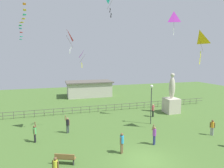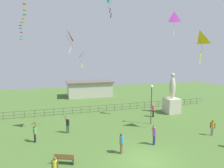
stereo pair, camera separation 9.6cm
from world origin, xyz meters
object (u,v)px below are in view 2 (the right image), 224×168
lamppost (151,96)px  person_7 (154,134)px  kite_2 (67,36)px  kite_0 (85,55)px  person_5 (213,127)px  person_2 (122,142)px  statue_monument (172,101)px  park_bench (65,158)px  person_3 (55,167)px  kite_4 (174,18)px  person_4 (35,132)px  kite_1 (199,39)px  person_6 (153,110)px  person_1 (68,124)px

lamppost → person_7: (-2.34, -4.97, -2.41)m
person_7 → kite_2: size_ratio=0.85×
kite_0 → person_5: bearing=-39.9°
person_2 → kite_0: size_ratio=0.76×
person_5 → statue_monument: bearing=84.5°
park_bench → person_3: person_3 is taller
person_7 → kite_4: (5.69, 6.11, 11.64)m
person_5 → person_3: bearing=-169.4°
person_4 → kite_1: bearing=-9.3°
person_2 → person_4: size_ratio=0.92×
kite_2 → person_6: bearing=13.1°
person_6 → kite_0: kite_0 is taller
lamppost → person_3: 13.52m
park_bench → statue_monument: bearing=31.3°
person_1 → kite_4: bearing=5.0°
person_7 → lamppost: bearing=64.8°
person_4 → person_5: size_ratio=1.17×
person_1 → kite_0: bearing=60.3°
park_bench → kite_1: (13.07, 2.02, 9.16)m
statue_monument → person_5: statue_monument is taller
person_1 → person_2: (3.98, -5.61, 0.02)m
person_6 → kite_1: (1.20, -6.33, 8.63)m
kite_0 → kite_4: 11.78m
lamppost → person_4: (-12.71, -1.33, -2.46)m
lamppost → kite_1: size_ratio=1.47×
statue_monument → kite_0: bearing=174.1°
kite_0 → kite_1: kite_1 is taller
park_bench → kite_4: 19.54m
statue_monument → person_5: (-0.80, -8.22, -0.75)m
person_5 → kite_4: (-0.99, 5.94, 11.70)m
kite_0 → kite_4: kite_4 is taller
person_2 → kite_4: (9.03, 6.74, 11.63)m
person_3 → person_4: (-1.85, 6.31, 0.04)m
person_7 → person_6: bearing=61.6°
statue_monument → person_4: statue_monument is taller
person_4 → kite_0: size_ratio=0.82×
person_3 → lamppost: bearing=35.1°
person_2 → person_5: person_2 is taller
person_1 → park_bench: bearing=-95.3°
park_bench → lamppost: bearing=30.1°
person_4 → person_7: (10.37, -3.64, 0.04)m
lamppost → person_7: size_ratio=2.39×
park_bench → person_5: size_ratio=0.95×
statue_monument → kite_2: 17.15m
person_1 → person_4: person_1 is taller
person_7 → kite_4: bearing=47.0°
park_bench → kite_2: (0.73, 5.77, 9.45)m
park_bench → person_5: bearing=4.4°
person_1 → kite_1: size_ratio=0.61×
kite_2 → kite_4: size_ratio=0.83×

